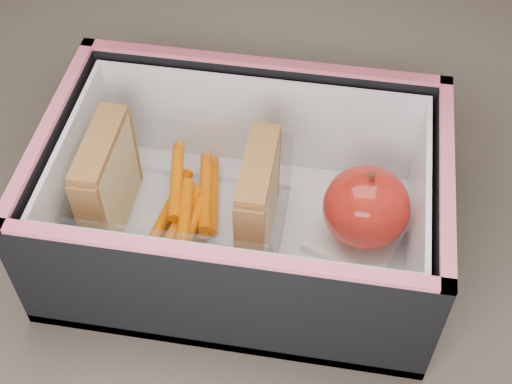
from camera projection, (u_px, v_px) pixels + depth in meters
kitchen_table at (217, 253)px, 0.77m from camera, size 1.20×0.80×0.75m
lunch_bag at (244, 188)px, 0.61m from camera, size 0.33×0.35×0.30m
plastic_tub at (183, 202)px, 0.63m from camera, size 0.18×0.13×0.07m
sandwich_left at (108, 180)px, 0.62m from camera, size 0.03×0.09×0.10m
sandwich_right at (258, 200)px, 0.61m from camera, size 0.02×0.09×0.10m
carrot_sticks at (190, 206)px, 0.65m from camera, size 0.06×0.15×0.03m
paper_napkin at (357, 234)px, 0.65m from camera, size 0.10×0.10×0.01m
red_apple at (366, 207)px, 0.62m from camera, size 0.10×0.10×0.08m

